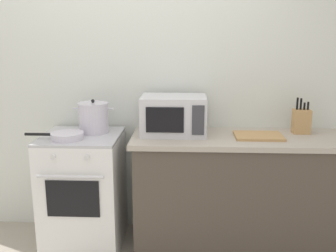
% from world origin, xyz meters
% --- Properties ---
extents(back_wall, '(4.40, 0.10, 2.50)m').
position_xyz_m(back_wall, '(0.30, 0.97, 1.25)').
color(back_wall, silver).
rests_on(back_wall, ground_plane).
extents(lower_cabinet_right, '(1.64, 0.56, 0.88)m').
position_xyz_m(lower_cabinet_right, '(0.90, 0.62, 0.44)').
color(lower_cabinet_right, '#4C4238').
rests_on(lower_cabinet_right, ground_plane).
extents(countertop_right, '(1.70, 0.60, 0.04)m').
position_xyz_m(countertop_right, '(0.90, 0.62, 0.90)').
color(countertop_right, '#ADA393').
rests_on(countertop_right, lower_cabinet_right).
extents(stove, '(0.60, 0.64, 0.92)m').
position_xyz_m(stove, '(-0.35, 0.60, 0.46)').
color(stove, white).
rests_on(stove, ground_plane).
extents(stock_pot, '(0.32, 0.24, 0.27)m').
position_xyz_m(stock_pot, '(-0.27, 0.69, 1.04)').
color(stock_pot, silver).
rests_on(stock_pot, stove).
extents(frying_pan, '(0.44, 0.24, 0.05)m').
position_xyz_m(frying_pan, '(-0.43, 0.48, 0.95)').
color(frying_pan, silver).
rests_on(frying_pan, stove).
extents(microwave, '(0.50, 0.37, 0.30)m').
position_xyz_m(microwave, '(0.37, 0.68, 1.07)').
color(microwave, silver).
rests_on(microwave, countertop_right).
extents(cutting_board, '(0.36, 0.26, 0.02)m').
position_xyz_m(cutting_board, '(1.02, 0.60, 0.93)').
color(cutting_board, tan).
rests_on(cutting_board, countertop_right).
extents(knife_block, '(0.13, 0.10, 0.28)m').
position_xyz_m(knife_block, '(1.37, 0.74, 1.02)').
color(knife_block, tan).
rests_on(knife_block, countertop_right).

